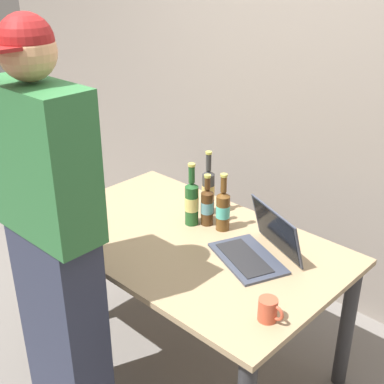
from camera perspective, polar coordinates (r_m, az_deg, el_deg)
ground_plane at (r=2.80m, az=-0.52°, el=-17.67°), size 8.00×8.00×0.00m
desk at (r=2.44m, az=-0.57°, el=-7.38°), size 1.45×0.88×0.70m
laptop at (r=2.24m, az=7.49°, el=-6.12°), size 0.43×0.39×0.22m
beer_bottle_brown at (r=2.56m, az=1.83°, el=0.21°), size 0.06×0.06×0.33m
beer_bottle_amber at (r=2.46m, az=1.71°, el=-1.50°), size 0.06×0.06×0.26m
beer_bottle_dark at (r=2.42m, az=3.49°, el=-1.91°), size 0.07×0.07×0.29m
beer_bottle_green at (r=2.45m, az=-0.04°, el=-1.05°), size 0.07×0.07×0.32m
person_figure at (r=2.03m, az=-15.25°, el=-6.01°), size 0.45×0.27×1.74m
coffee_mug at (r=1.90m, az=8.57°, el=-12.92°), size 0.10×0.07×0.09m
back_wall at (r=2.91m, az=13.42°, el=12.48°), size 6.00×0.10×2.60m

